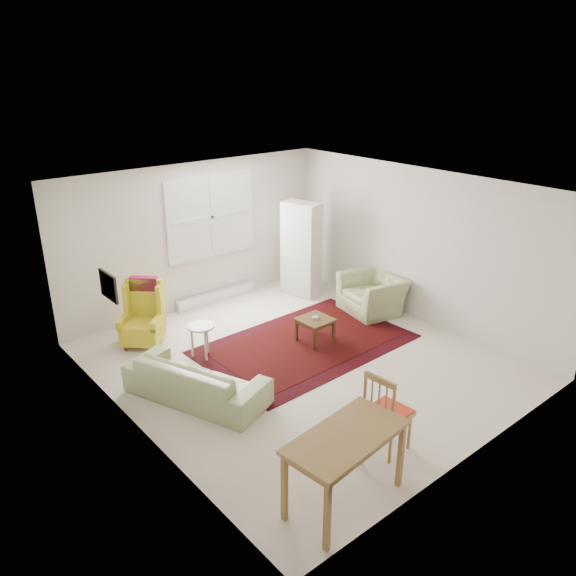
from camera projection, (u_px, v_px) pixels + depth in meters
room at (293, 276)px, 7.76m from camera, size 5.04×5.54×2.51m
rug at (305, 343)px, 8.56m from camera, size 3.17×2.08×0.03m
sofa at (196, 372)px, 7.06m from camera, size 1.35×2.00×0.75m
armchair at (372, 290)px, 9.58m from camera, size 1.04×1.14×0.77m
wingback_chair at (141, 314)px, 8.37m from camera, size 0.84×0.85×1.01m
coffee_table at (315, 330)px, 8.58m from camera, size 0.49×0.49×0.39m
stool at (202, 341)px, 8.09m from camera, size 0.51×0.51×0.52m
cabinet at (301, 250)px, 10.13m from camera, size 0.52×0.76×1.73m
desk at (345, 469)px, 5.35m from camera, size 1.29×0.75×0.78m
desk_chair at (389, 411)px, 6.07m from camera, size 0.46×0.46×0.99m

